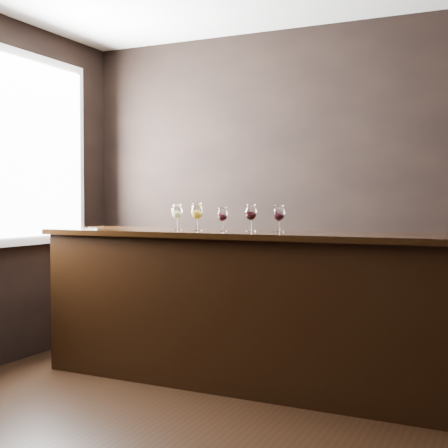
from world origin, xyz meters
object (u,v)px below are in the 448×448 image
at_px(bar_counter, 244,311).
at_px(glass_white, 177,213).
at_px(glass_amber, 197,212).
at_px(glass_red_a, 223,215).
at_px(glass_red_b, 251,213).
at_px(back_bar_shelf, 356,311).
at_px(glass_red_c, 279,214).

height_order(bar_counter, glass_white, glass_white).
xyz_separation_m(bar_counter, glass_amber, (-0.36, -0.03, 0.71)).
relative_size(glass_white, glass_amber, 0.95).
relative_size(bar_counter, glass_white, 15.68).
relative_size(glass_red_a, glass_red_b, 0.88).
bearing_deg(glass_red_b, glass_white, 177.99).
distance_m(glass_white, glass_red_b, 0.61).
distance_m(back_bar_shelf, glass_red_b, 1.27).
bearing_deg(bar_counter, glass_red_a, -165.95).
relative_size(glass_amber, glass_red_a, 1.19).
height_order(bar_counter, glass_amber, glass_amber).
relative_size(back_bar_shelf, glass_amber, 12.08).
bearing_deg(glass_red_c, glass_red_b, -174.73).
bearing_deg(back_bar_shelf, glass_white, -146.09).
relative_size(glass_red_b, glass_red_c, 1.03).
xyz_separation_m(back_bar_shelf, glass_white, (-1.18, -0.79, 0.79)).
xyz_separation_m(bar_counter, back_bar_shelf, (0.61, 0.83, -0.09)).
bearing_deg(glass_red_a, glass_red_b, 13.75).
xyz_separation_m(glass_white, glass_amber, (0.21, -0.07, 0.01)).
bearing_deg(bar_counter, glass_red_b, 22.28).
height_order(bar_counter, glass_red_c, glass_red_c).
distance_m(bar_counter, glass_red_b, 0.70).
bearing_deg(glass_white, back_bar_shelf, 33.91).
xyz_separation_m(glass_red_b, glass_red_c, (0.20, 0.02, -0.00)).
bearing_deg(bar_counter, glass_red_c, 10.14).
bearing_deg(glass_red_c, glass_red_a, -170.49).
xyz_separation_m(back_bar_shelf, glass_red_c, (-0.36, -0.80, 0.78)).
relative_size(bar_counter, back_bar_shelf, 1.23).
height_order(glass_amber, glass_red_a, glass_amber).
bearing_deg(glass_red_c, glass_white, 179.82).
distance_m(glass_red_a, glass_red_c, 0.41).
xyz_separation_m(glass_amber, glass_red_b, (0.41, 0.05, -0.01)).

